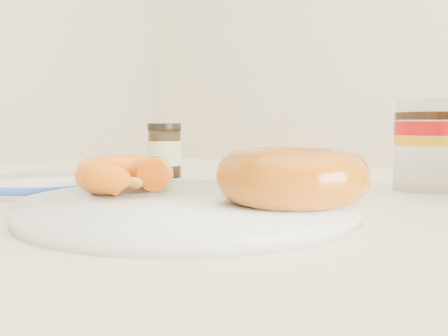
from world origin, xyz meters
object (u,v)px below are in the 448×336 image
Objects in this scene: donut_whole at (292,176)px; nutella_jar at (428,141)px; dark_jar at (165,151)px; blue_rim_saucer at (49,184)px; dining_table at (314,303)px; donut_bitten at (125,174)px; plate at (189,206)px.

nutella_jar is at bearing 80.51° from donut_whole.
blue_rim_saucer is at bearing -91.38° from dark_jar.
dining_table is 8.98× the size of blue_rim_saucer.
nutella_jar reaches higher than blue_rim_saucer.
donut_bitten is at bearing -56.39° from dark_jar.
dark_jar reaches higher than plate.
dining_table is at bearing 46.56° from plate.
blue_rim_saucer reaches higher than plate.
dining_table is at bearing 11.40° from blue_rim_saucer.
nutella_jar is (0.12, 0.27, 0.05)m from plate.
plate is at bearing -44.19° from dark_jar.
donut_whole is at bearing -84.89° from dining_table.
blue_rim_saucer is (-0.14, 0.02, -0.02)m from donut_bitten.
nutella_jar reaches higher than dining_table.
nutella_jar is at bearing 76.47° from dining_table.
nutella_jar is at bearing 10.95° from dark_jar.
donut_bitten is 0.34m from nutella_jar.
donut_bitten is 0.87× the size of nutella_jar.
nutella_jar is at bearing 65.83° from plate.
donut_whole is 0.75× the size of blue_rim_saucer.
donut_bitten is 1.17× the size of dark_jar.
donut_bitten is 0.16m from donut_whole.
blue_rim_saucer is (-0.29, -0.06, 0.09)m from dining_table.
donut_whole is at bearing -99.49° from nutella_jar.
plate is 0.30m from dark_jar.
plate is 0.09m from donut_whole.
dark_jar is at bearing 102.20° from donut_bitten.
donut_bitten reaches higher than plate.
dark_jar reaches higher than dining_table.
plate is 1.77× the size of blue_rim_saucer.
dark_jar is at bearing 148.26° from donut_whole.
dark_jar is 0.19m from blue_rim_saucer.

